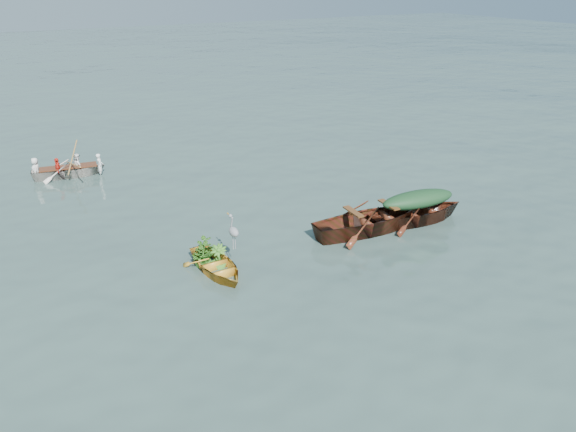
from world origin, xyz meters
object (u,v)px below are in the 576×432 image
object	(u,v)px
rowed_boat	(70,177)
heron	(234,237)
yellow_dinghy	(217,272)
green_tarp_boat	(416,223)
open_wooden_boat	(370,232)

from	to	relation	value
rowed_boat	heron	bearing A→B (deg)	-156.34
yellow_dinghy	heron	world-z (taller)	heron
yellow_dinghy	green_tarp_boat	distance (m)	6.41
rowed_boat	heron	xyz separation A→B (m)	(2.49, -9.19, 0.83)
yellow_dinghy	rowed_boat	world-z (taller)	rowed_boat
open_wooden_boat	heron	xyz separation A→B (m)	(-4.27, 0.05, 0.83)
yellow_dinghy	heron	bearing A→B (deg)	5.19
green_tarp_boat	rowed_boat	size ratio (longest dim) A/B	1.23
open_wooden_boat	yellow_dinghy	bearing A→B (deg)	94.18
rowed_boat	heron	distance (m)	9.56
yellow_dinghy	green_tarp_boat	size ratio (longest dim) A/B	0.63
rowed_boat	heron	size ratio (longest dim) A/B	3.91
yellow_dinghy	green_tarp_boat	xyz separation A→B (m)	(6.41, -0.12, 0.00)
heron	rowed_boat	bearing A→B (deg)	101.52
yellow_dinghy	rowed_boat	size ratio (longest dim) A/B	0.78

